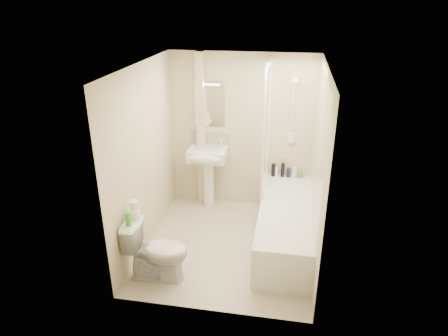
# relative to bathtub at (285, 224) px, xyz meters

# --- Properties ---
(floor) EXTENTS (2.50, 2.50, 0.00)m
(floor) POSITION_rel_bathtub_xyz_m (-0.75, -0.20, -0.29)
(floor) COLOR beige
(floor) RESTS_ON ground
(wall_back) EXTENTS (2.20, 0.02, 2.40)m
(wall_back) POSITION_rel_bathtub_xyz_m (-0.75, 1.05, 0.91)
(wall_back) COLOR beige
(wall_back) RESTS_ON ground
(wall_left) EXTENTS (0.02, 2.50, 2.40)m
(wall_left) POSITION_rel_bathtub_xyz_m (-1.85, -0.20, 0.91)
(wall_left) COLOR beige
(wall_left) RESTS_ON ground
(wall_right) EXTENTS (0.02, 2.50, 2.40)m
(wall_right) POSITION_rel_bathtub_xyz_m (0.35, -0.20, 0.91)
(wall_right) COLOR beige
(wall_right) RESTS_ON ground
(ceiling) EXTENTS (2.20, 2.50, 0.02)m
(ceiling) POSITION_rel_bathtub_xyz_m (-0.75, -0.20, 2.11)
(ceiling) COLOR white
(ceiling) RESTS_ON wall_back
(tile_back) EXTENTS (0.70, 0.01, 1.75)m
(tile_back) POSITION_rel_bathtub_xyz_m (0.00, 1.04, 1.14)
(tile_back) COLOR beige
(tile_back) RESTS_ON wall_back
(tile_right) EXTENTS (0.01, 2.10, 1.75)m
(tile_right) POSITION_rel_bathtub_xyz_m (0.34, 0.00, 1.14)
(tile_right) COLOR beige
(tile_right) RESTS_ON wall_right
(pipe_boxing) EXTENTS (0.12, 0.12, 2.40)m
(pipe_boxing) POSITION_rel_bathtub_xyz_m (-1.37, 0.99, 0.91)
(pipe_boxing) COLOR beige
(pipe_boxing) RESTS_ON ground
(splashback) EXTENTS (0.60, 0.02, 0.30)m
(splashback) POSITION_rel_bathtub_xyz_m (-1.25, 1.04, 0.74)
(splashback) COLOR beige
(splashback) RESTS_ON wall_back
(mirror) EXTENTS (0.46, 0.01, 0.60)m
(mirror) POSITION_rel_bathtub_xyz_m (-1.25, 1.04, 1.29)
(mirror) COLOR white
(mirror) RESTS_ON wall_back
(strip_light) EXTENTS (0.42, 0.07, 0.07)m
(strip_light) POSITION_rel_bathtub_xyz_m (-1.25, 1.02, 1.66)
(strip_light) COLOR silver
(strip_light) RESTS_ON wall_back
(bathtub) EXTENTS (0.70, 2.10, 0.55)m
(bathtub) POSITION_rel_bathtub_xyz_m (0.00, 0.00, 0.00)
(bathtub) COLOR white
(bathtub) RESTS_ON ground
(shower_screen) EXTENTS (0.04, 0.92, 1.80)m
(shower_screen) POSITION_rel_bathtub_xyz_m (-0.35, 0.60, 1.16)
(shower_screen) COLOR white
(shower_screen) RESTS_ON bathtub
(shower_fixture) EXTENTS (0.10, 0.16, 0.99)m
(shower_fixture) POSITION_rel_bathtub_xyz_m (-0.00, 0.99, 1.26)
(shower_fixture) COLOR white
(shower_fixture) RESTS_ON wall_back
(pedestal_sink) EXTENTS (0.58, 0.51, 1.11)m
(pedestal_sink) POSITION_rel_bathtub_xyz_m (-1.25, 0.81, 0.49)
(pedestal_sink) COLOR white
(pedestal_sink) RESTS_ON ground
(bottle_black_a) EXTENTS (0.06, 0.06, 0.20)m
(bottle_black_a) POSITION_rel_bathtub_xyz_m (-0.24, 0.96, 0.36)
(bottle_black_a) COLOR black
(bottle_black_a) RESTS_ON bathtub
(bottle_white_a) EXTENTS (0.05, 0.05, 0.15)m
(bottle_white_a) POSITION_rel_bathtub_xyz_m (-0.19, 0.96, 0.33)
(bottle_white_a) COLOR white
(bottle_white_a) RESTS_ON bathtub
(bottle_black_b) EXTENTS (0.06, 0.06, 0.22)m
(bottle_black_b) POSITION_rel_bathtub_xyz_m (-0.09, 0.96, 0.37)
(bottle_black_b) COLOR black
(bottle_black_b) RESTS_ON bathtub
(bottle_blue) EXTENTS (0.06, 0.06, 0.14)m
(bottle_blue) POSITION_rel_bathtub_xyz_m (-0.00, 0.96, 0.33)
(bottle_blue) COLOR navy
(bottle_blue) RESTS_ON bathtub
(bottle_cream) EXTENTS (0.06, 0.06, 0.17)m
(bottle_cream) POSITION_rel_bathtub_xyz_m (0.08, 0.96, 0.35)
(bottle_cream) COLOR beige
(bottle_cream) RESTS_ON bathtub
(bottle_white_b) EXTENTS (0.06, 0.06, 0.14)m
(bottle_white_b) POSITION_rel_bathtub_xyz_m (0.09, 0.96, 0.33)
(bottle_white_b) COLOR silver
(bottle_white_b) RESTS_ON bathtub
(bottle_green) EXTENTS (0.07, 0.07, 0.09)m
(bottle_green) POSITION_rel_bathtub_xyz_m (0.18, 0.96, 0.31)
(bottle_green) COLOR green
(bottle_green) RESTS_ON bathtub
(toilet) EXTENTS (0.46, 0.76, 0.75)m
(toilet) POSITION_rel_bathtub_xyz_m (-1.47, -1.00, 0.08)
(toilet) COLOR white
(toilet) RESTS_ON ground
(toilet_roll_lower) EXTENTS (0.11, 0.11, 0.11)m
(toilet_roll_lower) POSITION_rel_bathtub_xyz_m (-1.72, -0.95, 0.51)
(toilet_roll_lower) COLOR white
(toilet_roll_lower) RESTS_ON toilet
(toilet_roll_upper) EXTENTS (0.11, 0.11, 0.11)m
(toilet_roll_upper) POSITION_rel_bathtub_xyz_m (-1.73, -0.90, 0.62)
(toilet_roll_upper) COLOR white
(toilet_roll_upper) RESTS_ON toilet_roll_lower
(green_bottle) EXTENTS (0.06, 0.06, 0.17)m
(green_bottle) POSITION_rel_bathtub_xyz_m (-1.74, -1.09, 0.54)
(green_bottle) COLOR green
(green_bottle) RESTS_ON toilet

